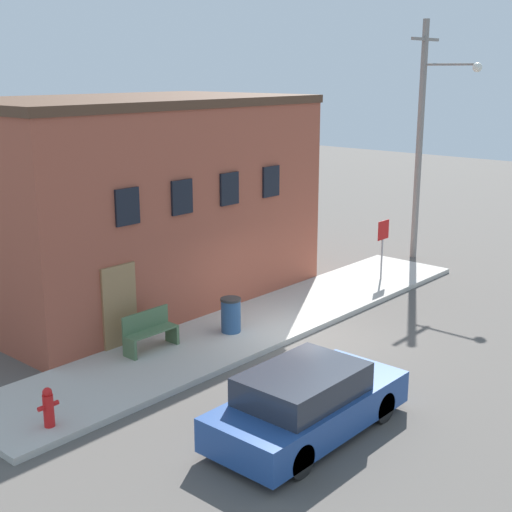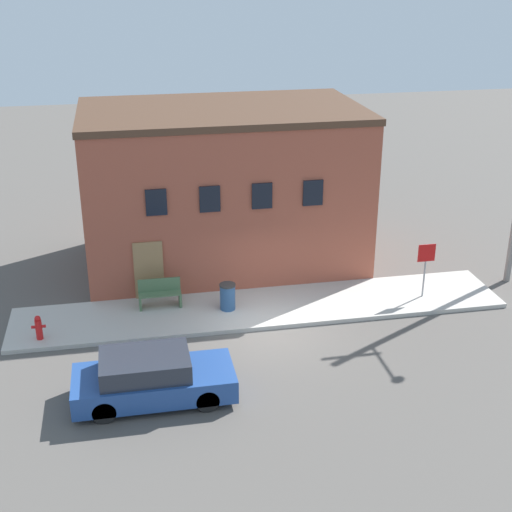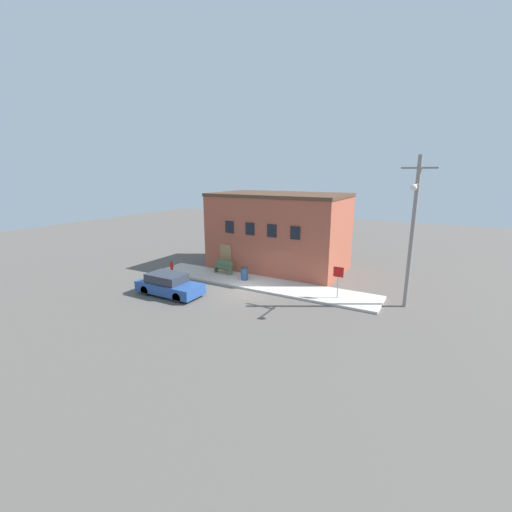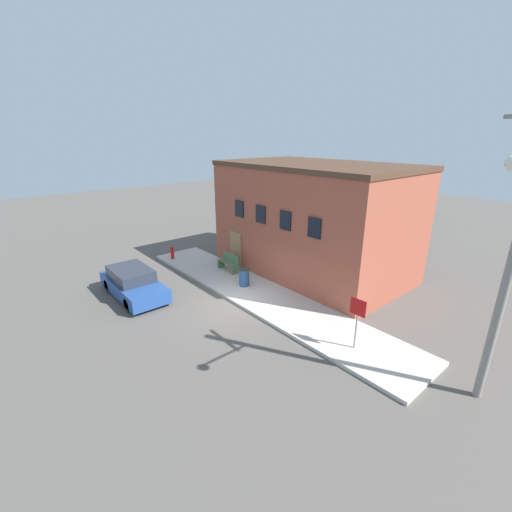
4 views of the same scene
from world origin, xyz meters
The scene contains 8 objects.
ground_plane centered at (0.00, 0.00, 0.00)m, with size 80.00×80.00×0.00m, color #56514C.
sidewalk centered at (0.00, 1.44, 0.07)m, with size 16.50×2.88×0.14m.
brick_building centered at (-0.58, 5.91, 3.01)m, with size 10.26×6.18×6.02m.
fire_hydrant centered at (-7.15, 0.56, 0.54)m, with size 0.43×0.21×0.80m.
stop_sign centered at (5.66, 1.13, 1.49)m, with size 0.62×0.06×1.94m.
bench centered at (-3.34, 2.10, 0.61)m, with size 1.42×0.44×0.96m.
trash_bin centered at (-1.13, 1.46, 0.60)m, with size 0.54×0.54×0.91m.
parked_car centered at (-3.91, -3.15, 0.65)m, with size 4.30×1.82×1.37m.
Camera 4 is at (11.42, -8.36, 7.37)m, focal length 24.00 mm.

